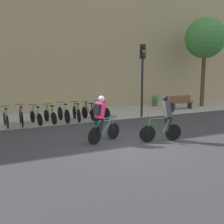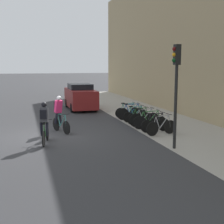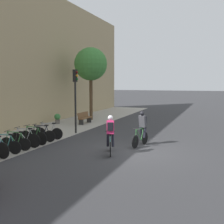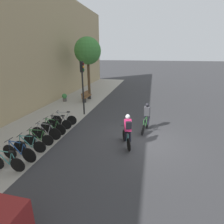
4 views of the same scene
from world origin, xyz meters
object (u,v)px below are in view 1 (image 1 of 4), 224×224
object	(u,v)px
parked_bike_3	(50,116)
parked_bike_6	(89,112)
parked_bike_4	(64,114)
traffic_light_pole	(143,68)
potted_plant	(155,100)
parked_bike_0	(6,119)
bench	(181,102)
cyclist_grey	(165,117)
parked_bike_7	(101,111)
parked_bike_1	(21,117)
parked_bike_5	(77,113)
parked_bike_2	(36,117)
cyclist_pink	(101,118)

from	to	relation	value
parked_bike_3	parked_bike_6	bearing A→B (deg)	0.00
parked_bike_4	traffic_light_pole	xyz separation A→B (m)	(4.37, -0.51, 2.33)
parked_bike_4	parked_bike_6	bearing A→B (deg)	-0.02
traffic_light_pole	potted_plant	distance (m)	5.07
parked_bike_0	traffic_light_pole	size ratio (longest dim) A/B	0.40
parked_bike_0	potted_plant	xyz separation A→B (m)	(10.27, 2.77, 0.05)
bench	parked_bike_3	bearing A→B (deg)	-174.94
bench	cyclist_grey	bearing A→B (deg)	-133.66
cyclist_grey	parked_bike_7	distance (m)	5.35
parked_bike_4	bench	xyz separation A→B (m)	(8.24, 0.79, 0.06)
parked_bike_0	parked_bike_7	size ratio (longest dim) A/B	0.97
parked_bike_1	potted_plant	size ratio (longest dim) A/B	2.23
parked_bike_0	parked_bike_5	xyz separation A→B (m)	(3.48, -0.00, 0.02)
parked_bike_2	bench	size ratio (longest dim) A/B	0.89
cyclist_pink	parked_bike_5	xyz separation A→B (m)	(0.56, 4.47, -0.54)
parked_bike_6	potted_plant	xyz separation A→B (m)	(6.10, 2.77, 0.05)
potted_plant	parked_bike_3	bearing A→B (deg)	-161.32
cyclist_pink	bench	xyz separation A→B (m)	(8.10, 5.26, -0.47)
parked_bike_1	parked_bike_2	bearing A→B (deg)	-0.06
parked_bike_1	parked_bike_5	world-z (taller)	parked_bike_1
potted_plant	parked_bike_4	bearing A→B (deg)	-159.73
parked_bike_3	parked_bike_7	size ratio (longest dim) A/B	0.95
parked_bike_2	traffic_light_pole	xyz separation A→B (m)	(5.76, -0.51, 2.36)
parked_bike_3	parked_bike_6	distance (m)	2.09
parked_bike_7	parked_bike_1	bearing A→B (deg)	180.00
cyclist_grey	parked_bike_4	distance (m)	5.86
parked_bike_4	traffic_light_pole	distance (m)	4.98
parked_bike_3	parked_bike_7	distance (m)	2.78
cyclist_grey	traffic_light_pole	bearing A→B (deg)	67.80
parked_bike_0	parked_bike_4	size ratio (longest dim) A/B	0.92
cyclist_grey	parked_bike_0	world-z (taller)	cyclist_grey
parked_bike_2	parked_bike_3	size ratio (longest dim) A/B	1.01
parked_bike_5	parked_bike_7	distance (m)	1.39
cyclist_pink	parked_bike_5	size ratio (longest dim) A/B	1.02
parked_bike_0	traffic_light_pole	distance (m)	7.55
parked_bike_0	parked_bike_7	xyz separation A→B (m)	(4.87, -0.00, 0.01)
parked_bike_1	parked_bike_2	size ratio (longest dim) A/B	1.12
cyclist_pink	parked_bike_2	xyz separation A→B (m)	(-1.53, 4.47, -0.57)
cyclist_pink	bench	bearing A→B (deg)	33.02
parked_bike_5	parked_bike_7	xyz separation A→B (m)	(1.39, 0.00, -0.01)
parked_bike_0	parked_bike_7	bearing A→B (deg)	-0.00
parked_bike_3	parked_bike_4	size ratio (longest dim) A/B	0.90
parked_bike_6	potted_plant	world-z (taller)	parked_bike_6
traffic_light_pole	potted_plant	size ratio (longest dim) A/B	5.11
parked_bike_2	bench	world-z (taller)	parked_bike_2
parked_bike_0	parked_bike_5	size ratio (longest dim) A/B	0.92
parked_bike_6	traffic_light_pole	distance (m)	3.83
bench	parked_bike_7	bearing A→B (deg)	-172.67
bench	potted_plant	world-z (taller)	bench
parked_bike_4	parked_bike_5	distance (m)	0.69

